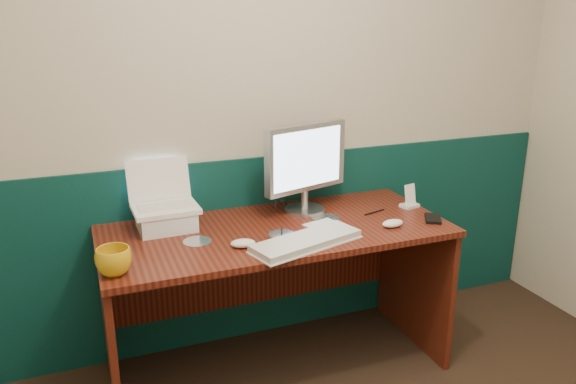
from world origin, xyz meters
name	(u,v)px	position (x,y,z in m)	size (l,w,h in m)	color
back_wall	(259,108)	(0.00, 1.75, 1.25)	(3.50, 0.04, 2.50)	beige
wainscot	(262,248)	(0.00, 1.74, 0.50)	(3.48, 0.02, 1.00)	#072E2A
desk	(277,300)	(-0.05, 1.38, 0.38)	(1.60, 0.70, 0.75)	#3E100B
laptop_riser	(166,220)	(-0.52, 1.56, 0.79)	(0.25, 0.21, 0.09)	white
laptop	(164,186)	(-0.52, 1.56, 0.96)	(0.29, 0.22, 0.24)	white
monitor	(305,167)	(0.17, 1.54, 0.98)	(0.46, 0.13, 0.46)	#AFAFB4
keyboard	(306,242)	(0.01, 1.14, 0.76)	(0.50, 0.17, 0.03)	silver
mouse_right	(393,223)	(0.47, 1.20, 0.77)	(0.11, 0.06, 0.04)	white
mouse_left	(243,243)	(-0.25, 1.22, 0.77)	(0.11, 0.06, 0.04)	white
mug	(114,261)	(-0.79, 1.15, 0.80)	(0.14, 0.14, 0.11)	gold
camcorder	(281,189)	(0.07, 1.63, 0.85)	(0.09, 0.13, 0.20)	#B7B6BB
cd_spindle	(282,236)	(-0.07, 1.25, 0.76)	(0.12, 0.12, 0.02)	silver
cd_loose_a	(197,241)	(-0.42, 1.36, 0.75)	(0.13, 0.13, 0.00)	silver
cd_loose_b	(326,218)	(0.22, 1.42, 0.75)	(0.13, 0.13, 0.00)	#AEB6BE
pen	(374,212)	(0.48, 1.40, 0.75)	(0.01, 0.01, 0.13)	black
papers	(322,224)	(0.17, 1.34, 0.75)	(0.16, 0.11, 0.00)	silver
dock	(409,205)	(0.69, 1.41, 0.76)	(0.09, 0.07, 0.02)	white
music_player	(410,194)	(0.69, 1.41, 0.82)	(0.06, 0.01, 0.10)	white
pda	(433,219)	(0.69, 1.21, 0.76)	(0.07, 0.12, 0.01)	black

